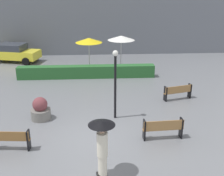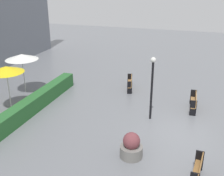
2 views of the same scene
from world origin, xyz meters
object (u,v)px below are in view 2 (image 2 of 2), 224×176
Objects in this scene: planter_pot at (131,147)px; lamp_post at (152,82)px; bench_near_right at (194,101)px; patio_umbrella_yellow at (6,69)px; bench_far_right at (130,82)px; patio_umbrella_white at (22,57)px; bench_near_left at (198,169)px.

planter_pot is 0.33× the size of lamp_post.
lamp_post reaches higher than bench_near_right.
patio_umbrella_yellow is at bearing 73.52° from planter_pot.
patio_umbrella_yellow reaches higher than bench_far_right.
lamp_post is at bearing -80.10° from patio_umbrella_yellow.
patio_umbrella_white is at bearing 60.77° from planter_pot.
patio_umbrella_white is at bearing 64.08° from bench_near_left.
bench_far_right is (1.92, 4.36, -0.02)m from bench_near_right.
lamp_post is 8.82m from patio_umbrella_white.
planter_pot reaches higher than bench_far_right.
bench_near_left is 2.86m from planter_pot.
bench_near_right reaches higher than bench_far_right.
bench_far_right is 0.50× the size of lamp_post.
bench_far_right is at bearing -67.26° from patio_umbrella_white.
bench_near_left is 5.45m from lamp_post.
patio_umbrella_white reaches higher than planter_pot.
bench_near_right is at bearing -85.63° from patio_umbrella_white.
bench_near_right is 1.02× the size of bench_far_right.
bench_near_left is 0.91× the size of bench_far_right.
lamp_post is at bearing 30.92° from bench_near_left.
patio_umbrella_yellow reaches higher than bench_near_left.
patio_umbrella_yellow is (-3.33, 10.22, 1.92)m from bench_near_right.
bench_near_left is 0.88× the size of bench_near_right.
bench_near_left is at bearing -115.92° from patio_umbrella_white.
patio_umbrella_white is (-0.84, 10.94, 1.94)m from bench_near_right.
bench_near_right is at bearing -22.07° from planter_pot.
patio_umbrella_white reaches higher than bench_near_right.
planter_pot is (-5.67, 2.30, -0.05)m from bench_near_right.
bench_near_left is 12.84m from patio_umbrella_white.
patio_umbrella_white reaches higher than patio_umbrella_yellow.
patio_umbrella_yellow is 0.99× the size of patio_umbrella_white.
bench_near_left is 11.28m from patio_umbrella_yellow.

